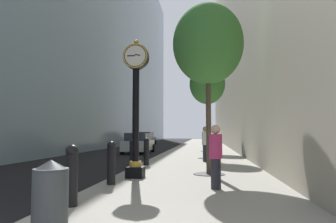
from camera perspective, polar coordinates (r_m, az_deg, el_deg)
ground_plane at (r=30.32m, az=1.01°, el=-6.85°), size 110.00×110.00×0.00m
sidewalk_right at (r=33.16m, az=6.14°, el=-6.45°), size 5.30×80.00×0.14m
building_block_left at (r=38.54m, az=-16.24°, el=16.76°), size 9.00×80.00×30.11m
street_clock at (r=10.37m, az=-5.86°, el=1.91°), size 0.84×0.55×4.53m
bollard_nearest at (r=6.65m, az=-17.04°, el=-10.75°), size 0.25×0.25×1.21m
bollard_second at (r=9.11m, az=-10.24°, el=-8.94°), size 0.25×0.25×1.21m
bollard_third at (r=11.64m, az=-6.39°, el=-7.85°), size 0.25×0.25×1.21m
bollard_fourth at (r=14.22m, az=-3.94°, el=-7.13°), size 0.25×0.25×1.21m
street_tree_near at (r=11.61m, az=7.24°, el=11.95°), size 2.52×2.52×6.07m
street_tree_mid_near at (r=18.18m, az=7.12°, el=4.85°), size 2.02×2.02×5.39m
street_tree_mid_far at (r=25.05m, az=7.03°, el=4.58°), size 2.01×2.01×6.32m
trash_bin at (r=5.12m, az=-20.53°, el=-13.89°), size 0.53×0.53×1.05m
pedestrian_walking at (r=15.97m, az=6.78°, el=-5.65°), size 0.41×0.41×1.76m
pedestrian_by_clock at (r=8.31m, az=8.63°, el=-7.80°), size 0.46×0.46×1.65m
car_silver_near at (r=24.69m, az=-5.38°, el=-5.74°), size 2.04×4.41×1.57m
car_black_mid at (r=40.95m, az=-3.93°, el=-4.92°), size 2.06×4.39×1.67m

